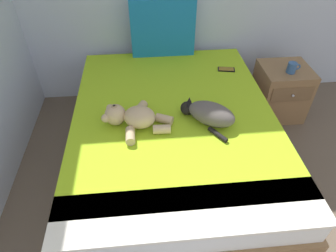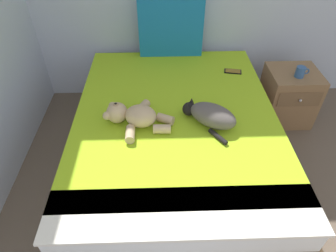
{
  "view_description": "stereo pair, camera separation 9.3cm",
  "coord_description": "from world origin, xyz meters",
  "views": [
    {
      "loc": [
        1.1,
        1.28,
        1.9
      ],
      "look_at": [
        1.24,
        2.73,
        0.61
      ],
      "focal_mm": 31.42,
      "sensor_mm": 36.0,
      "label": 1
    },
    {
      "loc": [
        1.19,
        1.27,
        1.9
      ],
      "look_at": [
        1.24,
        2.73,
        0.61
      ],
      "focal_mm": 31.42,
      "sensor_mm": 36.0,
      "label": 2
    }
  ],
  "objects": [
    {
      "name": "patterned_cushion",
      "position": [
        1.3,
        3.89,
        0.8
      ],
      "size": [
        0.59,
        0.11,
        0.52
      ],
      "color": "#1972AD",
      "rests_on": "bed"
    },
    {
      "name": "mug",
      "position": [
        2.41,
        3.46,
        0.56
      ],
      "size": [
        0.12,
        0.08,
        0.09
      ],
      "color": "#33598C",
      "rests_on": "nightstand"
    },
    {
      "name": "teddy_bear",
      "position": [
        1.0,
        2.86,
        0.6
      ],
      "size": [
        0.5,
        0.42,
        0.16
      ],
      "color": "tan",
      "rests_on": "bed"
    },
    {
      "name": "bed",
      "position": [
        1.3,
        2.97,
        0.26
      ],
      "size": [
        1.54,
        1.99,
        0.53
      ],
      "color": "olive",
      "rests_on": "ground_plane"
    },
    {
      "name": "cat",
      "position": [
        1.53,
        2.84,
        0.61
      ],
      "size": [
        0.4,
        0.4,
        0.15
      ],
      "color": "#59514C",
      "rests_on": "bed"
    },
    {
      "name": "nightstand",
      "position": [
        2.41,
        3.53,
        0.26
      ],
      "size": [
        0.45,
        0.45,
        0.52
      ],
      "color": "olive",
      "rests_on": "ground_plane"
    },
    {
      "name": "cell_phone",
      "position": [
        1.84,
        3.53,
        0.54
      ],
      "size": [
        0.16,
        0.1,
        0.01
      ],
      "color": "black",
      "rests_on": "bed"
    }
  ]
}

